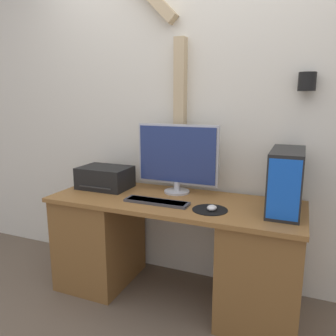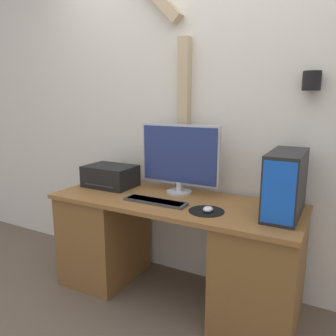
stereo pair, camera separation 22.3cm
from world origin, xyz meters
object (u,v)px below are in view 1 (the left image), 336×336
(computer_tower, at_px, (286,181))
(keyboard, at_px, (157,202))
(printer, at_px, (105,178))
(mouse, at_px, (212,208))
(monitor, at_px, (177,157))

(computer_tower, bearing_deg, keyboard, -168.25)
(printer, bearing_deg, mouse, -12.95)
(keyboard, relative_size, mouse, 6.18)
(keyboard, xyz_separation_m, computer_tower, (0.80, 0.17, 0.18))
(keyboard, distance_m, computer_tower, 0.83)
(mouse, xyz_separation_m, computer_tower, (0.41, 0.18, 0.17))
(mouse, height_order, printer, printer)
(computer_tower, bearing_deg, monitor, 170.61)
(keyboard, bearing_deg, computer_tower, 11.75)
(keyboard, height_order, mouse, mouse)
(computer_tower, distance_m, printer, 1.33)
(monitor, xyz_separation_m, keyboard, (-0.03, -0.29, -0.26))
(monitor, xyz_separation_m, computer_tower, (0.76, -0.13, -0.08))
(mouse, relative_size, printer, 0.19)
(monitor, distance_m, computer_tower, 0.78)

